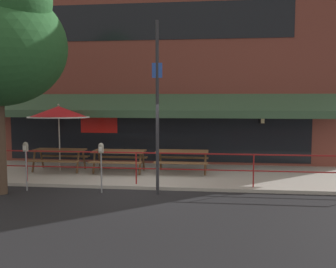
# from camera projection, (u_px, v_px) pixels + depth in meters

# --- Properties ---
(ground_plane) EXTENTS (120.00, 120.00, 0.00)m
(ground_plane) POSITION_uv_depth(u_px,v_px,m) (134.00, 190.00, 10.95)
(ground_plane) COLOR black
(patio_deck) EXTENTS (15.00, 4.00, 0.10)m
(patio_deck) POSITION_uv_depth(u_px,v_px,m) (146.00, 174.00, 12.92)
(patio_deck) COLOR #ADA89E
(patio_deck) RESTS_ON ground
(restaurant_building) EXTENTS (15.00, 1.60, 8.02)m
(restaurant_building) POSITION_uv_depth(u_px,v_px,m) (155.00, 65.00, 14.77)
(restaurant_building) COLOR brown
(restaurant_building) RESTS_ON ground
(patio_railing) EXTENTS (13.84, 0.04, 0.97)m
(patio_railing) POSITION_uv_depth(u_px,v_px,m) (136.00, 161.00, 11.17)
(patio_railing) COLOR maroon
(patio_railing) RESTS_ON patio_deck
(picnic_table_left) EXTENTS (1.80, 1.42, 0.76)m
(picnic_table_left) POSITION_uv_depth(u_px,v_px,m) (59.00, 154.00, 13.28)
(picnic_table_left) COLOR brown
(picnic_table_left) RESTS_ON patio_deck
(picnic_table_centre) EXTENTS (1.80, 1.42, 0.76)m
(picnic_table_centre) POSITION_uv_depth(u_px,v_px,m) (119.00, 155.00, 13.00)
(picnic_table_centre) COLOR brown
(picnic_table_centre) RESTS_ON patio_deck
(picnic_table_right) EXTENTS (1.80, 1.42, 0.76)m
(picnic_table_right) POSITION_uv_depth(u_px,v_px,m) (182.00, 155.00, 12.91)
(picnic_table_right) COLOR brown
(picnic_table_right) RESTS_ON patio_deck
(patio_umbrella_left) EXTENTS (2.14, 2.14, 2.38)m
(patio_umbrella_left) POSITION_uv_depth(u_px,v_px,m) (59.00, 112.00, 13.20)
(patio_umbrella_left) COLOR #B7B2A8
(patio_umbrella_left) RESTS_ON patio_deck
(parking_meter_near) EXTENTS (0.15, 0.16, 1.42)m
(parking_meter_near) POSITION_uv_depth(u_px,v_px,m) (26.00, 151.00, 10.72)
(parking_meter_near) COLOR gray
(parking_meter_near) RESTS_ON ground
(parking_meter_far) EXTENTS (0.15, 0.16, 1.42)m
(parking_meter_far) POSITION_uv_depth(u_px,v_px,m) (101.00, 153.00, 10.46)
(parking_meter_far) COLOR gray
(parking_meter_far) RESTS_ON ground
(street_sign_pole) EXTENTS (0.28, 0.09, 4.74)m
(street_sign_pole) POSITION_uv_depth(u_px,v_px,m) (157.00, 107.00, 10.19)
(street_sign_pole) COLOR #2D2D33
(street_sign_pole) RESTS_ON ground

